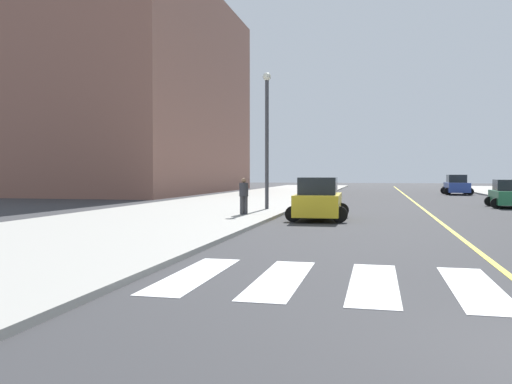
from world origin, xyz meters
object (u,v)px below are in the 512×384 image
at_px(car_yellow_second, 318,200).
at_px(street_lamp, 267,129).
at_px(car_blue_nearest, 457,185).
at_px(pedestrian_walking_west, 244,194).
at_px(car_green_fourth, 508,195).

height_order(car_yellow_second, street_lamp, street_lamp).
height_order(car_blue_nearest, pedestrian_walking_west, car_blue_nearest).
bearing_deg(street_lamp, car_yellow_second, -53.34).
bearing_deg(car_yellow_second, car_blue_nearest, 69.86).
bearing_deg(car_yellow_second, pedestrian_walking_west, 171.23).
bearing_deg(street_lamp, car_blue_nearest, 63.10).
height_order(car_blue_nearest, street_lamp, street_lamp).
height_order(car_blue_nearest, car_green_fourth, car_blue_nearest).
xyz_separation_m(car_green_fourth, street_lamp, (-13.68, -6.63, 3.72)).
distance_m(car_green_fourth, pedestrian_walking_west, 17.55).
distance_m(car_blue_nearest, street_lamp, 30.06).
bearing_deg(car_green_fourth, car_blue_nearest, -86.98).
bearing_deg(car_yellow_second, street_lamp, 124.71).
relative_size(pedestrian_walking_west, street_lamp, 0.23).
relative_size(car_blue_nearest, pedestrian_walking_west, 2.54).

